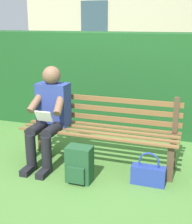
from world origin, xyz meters
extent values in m
plane|color=#477533|center=(0.00, 0.00, 0.00)|extent=(60.00, 60.00, 0.00)
cube|color=#4C3828|center=(-0.86, 0.16, 0.21)|extent=(0.07, 0.07, 0.41)
cube|color=#4C3828|center=(0.86, 0.16, 0.21)|extent=(0.07, 0.07, 0.41)
cube|color=#4C3828|center=(-0.86, -0.16, 0.21)|extent=(0.07, 0.07, 0.41)
cube|color=#4C3828|center=(0.86, -0.16, 0.21)|extent=(0.07, 0.07, 0.41)
cube|color=brown|center=(0.00, -0.21, 0.42)|extent=(1.88, 0.06, 0.02)
cube|color=brown|center=(0.00, -0.07, 0.42)|extent=(1.88, 0.06, 0.02)
cube|color=brown|center=(0.00, 0.07, 0.42)|extent=(1.88, 0.06, 0.02)
cube|color=brown|center=(0.00, 0.21, 0.42)|extent=(1.88, 0.06, 0.02)
cube|color=#4C3828|center=(-0.86, -0.20, 0.64)|extent=(0.06, 0.06, 0.42)
cube|color=#4C3828|center=(0.86, -0.20, 0.64)|extent=(0.06, 0.06, 0.42)
cube|color=brown|center=(0.00, -0.20, 0.52)|extent=(1.88, 0.02, 0.06)
cube|color=brown|center=(0.00, -0.20, 0.64)|extent=(1.88, 0.02, 0.06)
cube|color=brown|center=(0.00, -0.20, 0.76)|extent=(1.88, 0.02, 0.06)
cube|color=navy|center=(0.59, -0.02, 0.69)|extent=(0.38, 0.22, 0.52)
sphere|color=brown|center=(0.59, 0.00, 1.05)|extent=(0.22, 0.22, 0.22)
cylinder|color=black|center=(0.49, 0.19, 0.45)|extent=(0.13, 0.42, 0.13)
cylinder|color=black|center=(0.69, 0.19, 0.45)|extent=(0.13, 0.42, 0.13)
cylinder|color=black|center=(0.49, 0.40, 0.22)|extent=(0.12, 0.12, 0.43)
cylinder|color=black|center=(0.69, 0.40, 0.22)|extent=(0.12, 0.12, 0.43)
cube|color=black|center=(0.49, 0.48, 0.04)|extent=(0.10, 0.24, 0.07)
cube|color=black|center=(0.69, 0.48, 0.04)|extent=(0.10, 0.24, 0.07)
cylinder|color=brown|center=(0.44, 0.12, 0.76)|extent=(0.14, 0.32, 0.26)
cylinder|color=brown|center=(0.74, 0.12, 0.76)|extent=(0.14, 0.32, 0.26)
cube|color=white|center=(0.59, 0.24, 0.62)|extent=(0.20, 0.07, 0.13)
cube|color=#19471E|center=(0.20, -1.45, 0.75)|extent=(4.87, 0.74, 1.51)
sphere|color=#19471E|center=(1.41, -1.52, 1.21)|extent=(0.60, 0.60, 0.60)
cube|color=#334756|center=(2.31, -6.58, 1.70)|extent=(0.90, 0.04, 1.20)
cube|color=#1E4728|center=(0.06, 0.47, 0.20)|extent=(0.27, 0.18, 0.40)
cube|color=#1E4728|center=(0.06, 0.58, 0.12)|extent=(0.19, 0.04, 0.18)
cylinder|color=#1E4728|center=(-0.02, 0.36, 0.22)|extent=(0.04, 0.04, 0.24)
cylinder|color=#1E4728|center=(0.14, 0.36, 0.22)|extent=(0.04, 0.04, 0.24)
cube|color=navy|center=(-0.65, 0.30, 0.10)|extent=(0.36, 0.12, 0.20)
torus|color=navy|center=(-0.65, 0.30, 0.25)|extent=(0.22, 0.02, 0.22)
camera|label=1|loc=(-1.06, 3.26, 1.67)|focal=49.39mm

